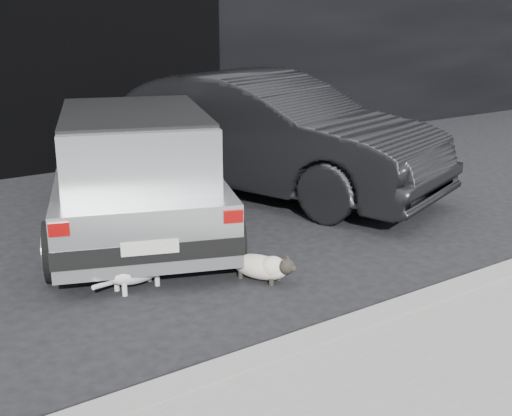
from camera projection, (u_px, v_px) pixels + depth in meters
ground at (171, 245)px, 6.90m from camera, size 80.00×80.00×0.00m
building_facade at (64, 6)px, 11.45m from camera, size 34.00×4.00×5.00m
garage_opening at (111, 84)px, 10.21m from camera, size 4.00×0.10×2.60m
curb at (420, 305)px, 5.35m from camera, size 18.00×0.25×0.12m
silver_hatchback at (135, 166)px, 7.13m from camera, size 2.90×4.14×1.40m
second_car at (266, 134)px, 8.73m from camera, size 3.31×5.20×1.62m
cat_siamese at (264, 267)px, 5.96m from camera, size 0.51×0.76×0.29m
cat_white at (140, 267)px, 5.80m from camera, size 0.84×0.35×0.40m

